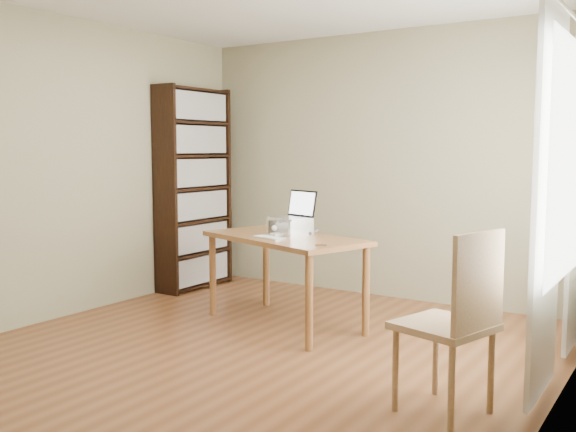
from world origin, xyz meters
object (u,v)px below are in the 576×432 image
object	(u,v)px
cat	(294,227)
chair	(459,315)
desk	(285,247)
laptop	(294,211)
keyboard	(269,238)
bookshelf	(194,188)

from	to	relation	value
cat	chair	bearing A→B (deg)	-17.31
desk	cat	bearing A→B (deg)	99.00
laptop	cat	world-z (taller)	laptop
keyboard	bookshelf	bearing A→B (deg)	161.03
laptop	keyboard	size ratio (longest dim) A/B	1.30
bookshelf	keyboard	size ratio (longest dim) A/B	7.08
keyboard	chair	bearing A→B (deg)	-12.17
desk	bookshelf	bearing A→B (deg)	173.80
desk	chair	size ratio (longest dim) A/B	1.51
keyboard	cat	size ratio (longest dim) A/B	0.61
bookshelf	keyboard	bearing A→B (deg)	-30.67
keyboard	chair	distance (m)	1.98
bookshelf	cat	xyz separation A→B (m)	(1.63, -0.62, -0.23)
desk	keyboard	bearing A→B (deg)	-74.13
desk	laptop	bearing A→B (deg)	108.20
keyboard	cat	bearing A→B (deg)	97.06
desk	laptop	distance (m)	0.32
desk	laptop	size ratio (longest dim) A/B	4.04
laptop	chair	size ratio (longest dim) A/B	0.37
keyboard	cat	xyz separation A→B (m)	(0.03, 0.33, 0.06)
bookshelf	desk	bearing A→B (deg)	-24.40
bookshelf	keyboard	distance (m)	1.89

